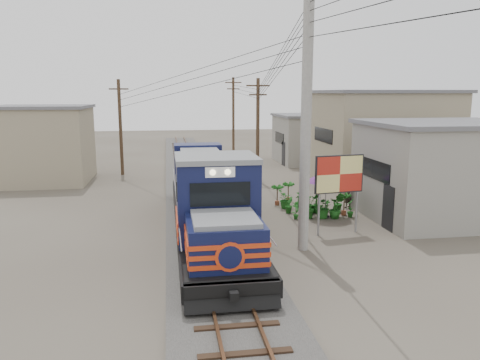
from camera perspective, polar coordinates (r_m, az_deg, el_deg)
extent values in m
plane|color=#473F35|center=(18.48, -3.38, -8.46)|extent=(120.00, 120.00, 0.00)
cube|color=#595651|center=(28.08, -5.35, -1.69)|extent=(3.60, 70.00, 0.16)
cube|color=#51331E|center=(28.02, -6.45, -1.36)|extent=(0.08, 70.00, 0.12)
cube|color=#51331E|center=(28.08, -4.27, -1.30)|extent=(0.08, 70.00, 0.12)
cube|color=black|center=(20.05, -3.92, -4.71)|extent=(2.76, 15.24, 0.52)
cube|color=black|center=(15.62, -2.35, -10.29)|extent=(2.09, 3.05, 0.62)
cube|color=black|center=(24.72, -4.88, -2.46)|extent=(2.09, 3.05, 0.62)
cube|color=#10143B|center=(14.19, -1.86, -7.78)|extent=(2.26, 2.29, 1.43)
cube|color=#10143B|center=(16.26, -2.90, -2.61)|extent=(2.71, 2.48, 2.95)
cube|color=slate|center=(15.98, -2.95, 2.72)|extent=(2.76, 2.60, 0.17)
cube|color=black|center=(14.93, -2.42, -1.73)|extent=(1.93, 0.06, 0.76)
cube|color=white|center=(14.79, -2.44, 0.96)|extent=(0.95, 0.06, 0.33)
cube|color=#10143B|center=(22.09, -4.50, -0.11)|extent=(2.15, 9.33, 2.19)
cube|color=slate|center=(21.91, -4.54, 2.83)|extent=(1.93, 9.33, 0.17)
cube|color=red|center=(19.91, -3.94, -3.25)|extent=(2.80, 15.24, 0.13)
cube|color=red|center=(19.85, -3.95, -2.45)|extent=(2.80, 15.24, 0.13)
cube|color=red|center=(19.79, -3.96, -1.65)|extent=(2.80, 15.24, 0.13)
cylinder|color=#9E9B93|center=(17.69, 8.05, 7.15)|extent=(0.40, 0.40, 10.00)
cylinder|color=#4C3826|center=(32.09, 2.18, 6.06)|extent=(0.24, 0.24, 7.00)
cube|color=#4C3826|center=(31.99, 2.21, 11.43)|extent=(1.60, 0.10, 0.10)
cube|color=#4C3826|center=(31.99, 2.21, 10.35)|extent=(1.20, 0.10, 0.10)
cylinder|color=#4C3826|center=(45.91, -0.82, 7.74)|extent=(0.24, 0.24, 7.50)
cube|color=#4C3826|center=(45.86, -0.83, 11.80)|extent=(1.60, 0.10, 0.10)
cube|color=#4C3826|center=(45.85, -0.83, 11.05)|extent=(1.20, 0.10, 0.10)
cylinder|color=#4C3826|center=(35.65, -14.36, 6.19)|extent=(0.24, 0.24, 7.00)
cube|color=#4C3826|center=(35.56, -14.59, 11.01)|extent=(1.60, 0.10, 0.10)
cube|color=#4C3826|center=(35.56, -14.54, 10.05)|extent=(1.20, 0.10, 0.10)
cube|color=gray|center=(24.55, 23.59, 0.84)|extent=(7.00, 6.00, 4.50)
cube|color=slate|center=(24.30, 24.00, 6.31)|extent=(7.35, 6.30, 0.20)
cube|color=black|center=(22.82, 16.15, 1.21)|extent=(0.05, 3.00, 0.90)
cube|color=gray|center=(32.76, 16.78, 4.83)|extent=(8.00, 7.00, 6.00)
cube|color=slate|center=(32.62, 17.08, 10.26)|extent=(8.40, 7.35, 0.20)
cube|color=black|center=(31.21, 10.11, 5.41)|extent=(0.05, 3.50, 0.90)
cube|color=gray|center=(41.57, 8.89, 4.90)|extent=(6.00, 6.00, 4.00)
cube|color=slate|center=(41.42, 8.97, 7.79)|extent=(6.30, 6.30, 0.20)
cube|color=black|center=(40.73, 4.83, 5.16)|extent=(0.05, 3.00, 0.90)
cube|color=gray|center=(34.61, -22.88, 3.91)|extent=(6.00, 6.00, 5.00)
cube|color=slate|center=(34.44, -23.19, 8.20)|extent=(6.30, 6.30, 0.20)
cylinder|color=#99999E|center=(20.11, 9.59, -3.25)|extent=(0.10, 0.10, 2.54)
cylinder|color=#99999E|center=(20.99, 14.04, -2.84)|extent=(0.10, 0.10, 2.54)
cube|color=black|center=(20.26, 12.01, 0.72)|extent=(2.22, 0.45, 1.62)
cube|color=red|center=(20.23, 12.04, 0.71)|extent=(2.12, 0.39, 1.52)
cylinder|color=black|center=(23.42, 10.32, -4.38)|extent=(0.42, 0.42, 0.10)
cylinder|color=#99999E|center=(23.18, 10.40, -2.01)|extent=(0.05, 0.05, 2.09)
cone|color=#5C236A|center=(22.99, 10.49, 0.42)|extent=(2.32, 2.32, 0.52)
imported|color=black|center=(25.44, 12.99, -1.59)|extent=(0.68, 0.63, 1.56)
imported|color=#1C5E1B|center=(22.77, 6.82, -3.78)|extent=(0.51, 0.49, 0.81)
imported|color=#1C5E1B|center=(22.96, 8.29, -3.35)|extent=(0.67, 0.58, 1.08)
imported|color=#1C5E1B|center=(23.07, 9.97, -3.30)|extent=(1.30, 1.25, 1.11)
imported|color=#1C5E1B|center=(23.23, 11.48, -3.40)|extent=(0.71, 0.71, 1.00)
imported|color=#1C5E1B|center=(23.60, 13.31, -3.29)|extent=(0.55, 0.61, 0.97)
imported|color=#1C5E1B|center=(23.90, 5.98, -3.05)|extent=(0.54, 0.58, 0.84)
imported|color=#1C5E1B|center=(23.86, 8.07, -2.83)|extent=(1.10, 0.99, 1.07)
imported|color=#1C5E1B|center=(24.16, 9.33, -2.86)|extent=(0.70, 0.70, 0.93)
imported|color=#1C5E1B|center=(24.49, 10.57, -3.10)|extent=(0.39, 0.39, 0.62)
imported|color=#1C5E1B|center=(24.51, 11.98, -2.76)|extent=(0.64, 0.66, 0.93)
imported|color=#1C5E1B|center=(24.77, 5.60, -2.38)|extent=(1.09, 1.14, 0.99)
imported|color=#1C5E1B|center=(25.13, 7.17, -2.56)|extent=(0.53, 0.53, 0.69)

